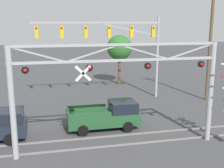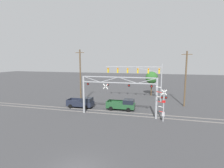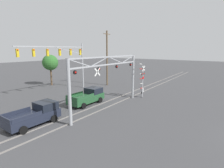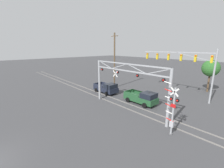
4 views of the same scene
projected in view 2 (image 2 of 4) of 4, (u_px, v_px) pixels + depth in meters
rail_track_near at (118, 115)px, 27.29m from camera, size 80.00×0.08×0.10m
rail_track_far at (120, 112)px, 28.67m from camera, size 80.00×0.08×0.10m
crossing_gantry at (118, 91)px, 26.50m from camera, size 11.67×0.32×6.04m
crossing_signal_mast at (163, 107)px, 24.10m from camera, size 1.55×0.35×4.94m
traffic_signal_span at (143, 74)px, 35.72m from camera, size 11.73×0.39×7.75m
pickup_truck_lead at (122, 105)px, 30.06m from camera, size 4.85×2.27×1.87m
pickup_truck_following at (82, 103)px, 31.45m from camera, size 4.70×2.27×1.87m
utility_pole_left at (80, 76)px, 34.66m from camera, size 1.80×0.28×10.56m
utility_pole_right at (186, 78)px, 31.66m from camera, size 1.80×0.28×10.12m
background_tree_beyond_span at (152, 78)px, 41.63m from camera, size 2.92×2.92×5.80m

